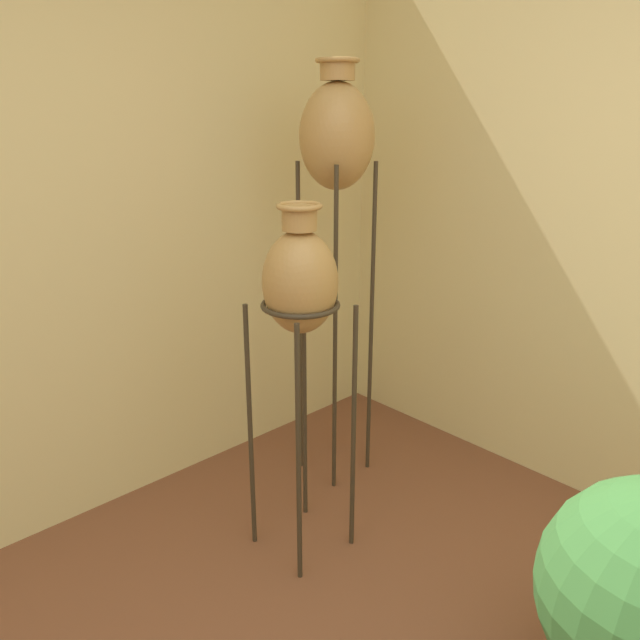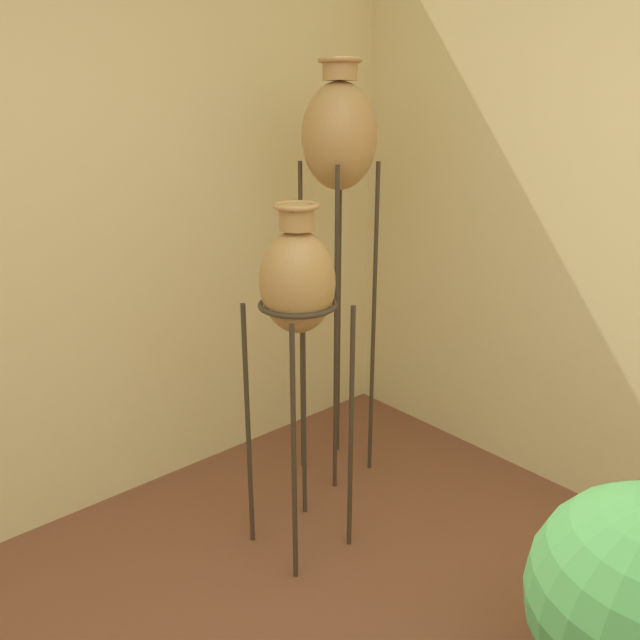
% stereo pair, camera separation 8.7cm
% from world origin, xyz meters
% --- Properties ---
extents(vase_stand_tall, '(0.33, 0.33, 1.98)m').
position_xyz_m(vase_stand_tall, '(1.36, 1.57, 1.63)').
color(vase_stand_tall, '#382D1E').
rests_on(vase_stand_tall, ground_plane).
extents(vase_stand_medium, '(0.32, 0.32, 1.46)m').
position_xyz_m(vase_stand_medium, '(0.85, 1.24, 1.15)').
color(vase_stand_medium, '#382D1E').
rests_on(vase_stand_medium, ground_plane).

